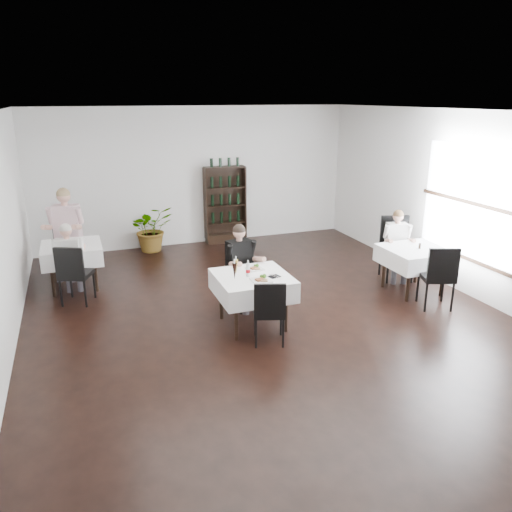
% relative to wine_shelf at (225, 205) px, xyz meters
% --- Properties ---
extents(room_shell, '(9.00, 9.00, 9.00)m').
position_rel_wine_shelf_xyz_m(room_shell, '(-0.60, -4.31, 0.65)').
color(room_shell, black).
rests_on(room_shell, ground).
extents(window_right, '(0.06, 2.30, 1.85)m').
position_rel_wine_shelf_xyz_m(window_right, '(2.88, -4.31, 0.65)').
color(window_right, white).
rests_on(window_right, room_shell).
extents(wine_shelf, '(0.90, 0.28, 1.75)m').
position_rel_wine_shelf_xyz_m(wine_shelf, '(0.00, 0.00, 0.00)').
color(wine_shelf, black).
rests_on(wine_shelf, ground).
extents(main_table, '(1.03, 1.03, 0.77)m').
position_rel_wine_shelf_xyz_m(main_table, '(-0.90, -4.31, -0.23)').
color(main_table, black).
rests_on(main_table, ground).
extents(left_table, '(0.98, 0.98, 0.77)m').
position_rel_wine_shelf_xyz_m(left_table, '(-3.30, -1.81, -0.23)').
color(left_table, black).
rests_on(left_table, ground).
extents(right_table, '(0.98, 0.98, 0.77)m').
position_rel_wine_shelf_xyz_m(right_table, '(2.10, -4.01, -0.23)').
color(right_table, black).
rests_on(right_table, ground).
extents(potted_tree, '(1.01, 0.91, 0.98)m').
position_rel_wine_shelf_xyz_m(potted_tree, '(-1.68, -0.11, -0.35)').
color(potted_tree, '#295D1F').
rests_on(potted_tree, ground).
extents(main_chair_far, '(0.46, 0.47, 0.92)m').
position_rel_wine_shelf_xyz_m(main_chair_far, '(-0.79, -3.62, -0.32)').
color(main_chair_far, black).
rests_on(main_chair_far, ground).
extents(main_chair_near, '(0.52, 0.53, 0.91)m').
position_rel_wine_shelf_xyz_m(main_chair_near, '(-0.89, -4.95, -0.33)').
color(main_chair_near, black).
rests_on(main_chair_near, ground).
extents(left_chair_far, '(0.54, 0.55, 0.95)m').
position_rel_wine_shelf_xyz_m(left_chair_far, '(-3.36, -1.13, -0.30)').
color(left_chair_far, black).
rests_on(left_chair_far, ground).
extents(left_chair_near, '(0.59, 0.59, 0.99)m').
position_rel_wine_shelf_xyz_m(left_chair_near, '(-3.29, -2.62, -0.28)').
color(left_chair_near, black).
rests_on(left_chair_near, ground).
extents(right_chair_far, '(0.64, 0.64, 1.13)m').
position_rel_wine_shelf_xyz_m(right_chair_far, '(2.23, -3.30, -0.20)').
color(right_chair_far, black).
rests_on(right_chair_far, ground).
extents(right_chair_near, '(0.60, 0.61, 1.03)m').
position_rel_wine_shelf_xyz_m(right_chair_near, '(2.00, -4.76, -0.26)').
color(right_chair_near, black).
rests_on(right_chair_near, ground).
extents(diner_main, '(0.56, 0.59, 1.34)m').
position_rel_wine_shelf_xyz_m(diner_main, '(-0.84, -3.65, -0.07)').
color(diner_main, '#46454E').
rests_on(diner_main, ground).
extents(diner_left_far, '(0.69, 0.74, 1.64)m').
position_rel_wine_shelf_xyz_m(diner_left_far, '(-3.37, -1.18, 0.10)').
color(diner_left_far, '#46454E').
rests_on(diner_left_far, ground).
extents(diner_left_near, '(0.51, 0.52, 1.28)m').
position_rel_wine_shelf_xyz_m(diner_left_near, '(-3.34, -2.30, -0.11)').
color(diner_left_near, '#46454E').
rests_on(diner_left_near, ground).
extents(diner_right_far, '(0.54, 0.58, 1.28)m').
position_rel_wine_shelf_xyz_m(diner_right_far, '(2.18, -3.40, -0.10)').
color(diner_right_far, '#46454E').
rests_on(diner_right_far, ground).
extents(plate_far, '(0.25, 0.25, 0.07)m').
position_rel_wine_shelf_xyz_m(plate_far, '(-0.77, -4.08, -0.06)').
color(plate_far, white).
rests_on(plate_far, main_table).
extents(plate_near, '(0.26, 0.26, 0.08)m').
position_rel_wine_shelf_xyz_m(plate_near, '(-0.86, -4.57, -0.06)').
color(plate_near, white).
rests_on(plate_near, main_table).
extents(pilsner_dark, '(0.07, 0.07, 0.30)m').
position_rel_wine_shelf_xyz_m(pilsner_dark, '(-1.19, -4.38, 0.04)').
color(pilsner_dark, black).
rests_on(pilsner_dark, main_table).
extents(pilsner_lager, '(0.06, 0.06, 0.27)m').
position_rel_wine_shelf_xyz_m(pilsner_lager, '(-1.10, -4.18, 0.03)').
color(pilsner_lager, gold).
rests_on(pilsner_lager, main_table).
extents(coke_bottle, '(0.06, 0.06, 0.24)m').
position_rel_wine_shelf_xyz_m(coke_bottle, '(-0.97, -4.33, 0.02)').
color(coke_bottle, silver).
rests_on(coke_bottle, main_table).
extents(napkin_cutlery, '(0.18, 0.17, 0.02)m').
position_rel_wine_shelf_xyz_m(napkin_cutlery, '(-0.63, -4.47, -0.07)').
color(napkin_cutlery, black).
rests_on(napkin_cutlery, main_table).
extents(pepper_mill, '(0.04, 0.04, 0.10)m').
position_rel_wine_shelf_xyz_m(pepper_mill, '(2.15, -4.06, -0.03)').
color(pepper_mill, black).
rests_on(pepper_mill, right_table).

